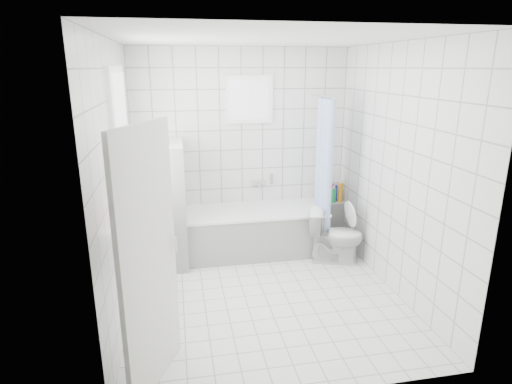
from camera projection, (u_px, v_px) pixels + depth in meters
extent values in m
plane|color=white|center=(265.00, 294.00, 4.59)|extent=(3.00, 3.00, 0.00)
plane|color=white|center=(266.00, 38.00, 3.86)|extent=(3.00, 3.00, 0.00)
cube|color=white|center=(242.00, 150.00, 5.64)|extent=(2.80, 0.02, 2.60)
cube|color=white|center=(312.00, 233.00, 2.81)|extent=(2.80, 0.02, 2.60)
cube|color=white|center=(118.00, 184.00, 3.98)|extent=(0.02, 3.00, 2.60)
cube|color=white|center=(396.00, 171.00, 4.48)|extent=(0.02, 3.00, 2.60)
cube|color=white|center=(124.00, 147.00, 4.18)|extent=(0.01, 0.90, 1.40)
cube|color=white|center=(250.00, 100.00, 5.43)|extent=(0.50, 0.01, 0.50)
cube|color=white|center=(135.00, 218.00, 4.40)|extent=(0.18, 1.02, 0.08)
cube|color=silver|center=(149.00, 263.00, 3.07)|extent=(0.36, 0.75, 2.00)
cube|color=white|center=(255.00, 232.00, 5.60)|extent=(1.78, 0.75, 0.55)
cube|color=white|center=(255.00, 211.00, 5.51)|extent=(1.80, 0.77, 0.03)
cube|color=white|center=(179.00, 203.00, 5.24)|extent=(0.15, 0.85, 1.50)
cube|color=white|center=(332.00, 220.00, 6.04)|extent=(0.40, 0.24, 0.55)
imported|color=white|center=(335.00, 236.00, 5.29)|extent=(0.74, 0.55, 0.68)
cylinder|color=silver|center=(323.00, 97.00, 5.24)|extent=(0.02, 0.80, 0.02)
cube|color=silver|center=(258.00, 183.00, 5.77)|extent=(0.18, 0.06, 0.06)
imported|color=silver|center=(134.00, 208.00, 4.32)|extent=(0.17, 0.17, 0.16)
imported|color=#3290E4|center=(133.00, 211.00, 4.22)|extent=(0.08, 0.08, 0.17)
imported|color=#E258B7|center=(131.00, 211.00, 4.03)|extent=(0.15, 0.15, 0.29)
imported|color=silver|center=(135.00, 195.00, 4.48)|extent=(0.17, 0.17, 0.32)
cylinder|color=red|center=(331.00, 193.00, 5.94)|extent=(0.06, 0.06, 0.24)
cylinder|color=#1B26DA|center=(335.00, 193.00, 5.97)|extent=(0.06, 0.06, 0.22)
cylinder|color=#189045|center=(334.00, 196.00, 5.87)|extent=(0.06, 0.06, 0.20)
cylinder|color=#FFA61A|center=(340.00, 193.00, 5.88)|extent=(0.06, 0.06, 0.28)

